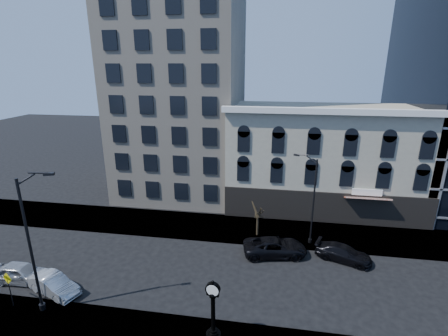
% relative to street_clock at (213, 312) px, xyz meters
% --- Properties ---
extents(ground, '(160.00, 160.00, 0.00)m').
position_rel_street_clock_xyz_m(ground, '(-2.99, 6.46, -2.01)').
color(ground, black).
rests_on(ground, ground).
extents(sidewalk_far, '(160.00, 6.00, 0.12)m').
position_rel_street_clock_xyz_m(sidewalk_far, '(-2.99, 14.46, -1.95)').
color(sidewalk_far, gray).
rests_on(sidewalk_far, ground).
extents(cream_tower, '(15.90, 15.40, 42.50)m').
position_rel_street_clock_xyz_m(cream_tower, '(-9.10, 25.34, 17.31)').
color(cream_tower, beige).
rests_on(cream_tower, ground).
extents(victorian_row, '(22.60, 11.19, 12.50)m').
position_rel_street_clock_xyz_m(victorian_row, '(9.01, 22.35, 3.99)').
color(victorian_row, '#AEA68F').
rests_on(victorian_row, ground).
extents(street_clock, '(0.95, 0.95, 4.18)m').
position_rel_street_clock_xyz_m(street_clock, '(0.00, 0.00, 0.00)').
color(street_clock, black).
rests_on(street_clock, sidewalk_near).
extents(street_lamp_near, '(2.57, 1.16, 10.35)m').
position_rel_street_clock_xyz_m(street_lamp_near, '(-11.61, 0.72, 5.92)').
color(street_lamp_near, black).
rests_on(street_lamp_near, sidewalk_near).
extents(street_lamp_far, '(2.19, 1.04, 8.87)m').
position_rel_street_clock_xyz_m(street_lamp_far, '(6.48, 12.93, 4.81)').
color(street_lamp_far, black).
rests_on(street_lamp_far, sidewalk_far).
extents(bare_tree_far, '(2.28, 2.28, 3.91)m').
position_rel_street_clock_xyz_m(bare_tree_far, '(1.94, 13.41, 1.05)').
color(bare_tree_far, '#322919').
rests_on(bare_tree_far, sidewalk_far).
extents(warning_sign, '(0.87, 0.28, 2.72)m').
position_rel_street_clock_xyz_m(warning_sign, '(-14.64, 0.46, -0.01)').
color(warning_sign, black).
rests_on(warning_sign, sidewalk_near).
extents(car_near_a, '(4.70, 2.02, 1.58)m').
position_rel_street_clock_xyz_m(car_near_a, '(-16.15, 3.16, -1.22)').
color(car_near_a, '#A5A8AD').
rests_on(car_near_a, ground).
extents(car_near_b, '(4.62, 2.88, 1.44)m').
position_rel_street_clock_xyz_m(car_near_b, '(-12.71, 2.32, -1.29)').
color(car_near_b, '#A5A8AD').
rests_on(car_near_b, ground).
extents(car_far_a, '(6.11, 3.68, 1.59)m').
position_rel_street_clock_xyz_m(car_far_a, '(3.73, 10.20, -1.22)').
color(car_far_a, black).
rests_on(car_far_a, ground).
extents(car_far_b, '(5.19, 3.54, 1.40)m').
position_rel_street_clock_xyz_m(car_far_b, '(9.72, 10.30, -1.31)').
color(car_far_b, black).
rests_on(car_far_b, ground).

